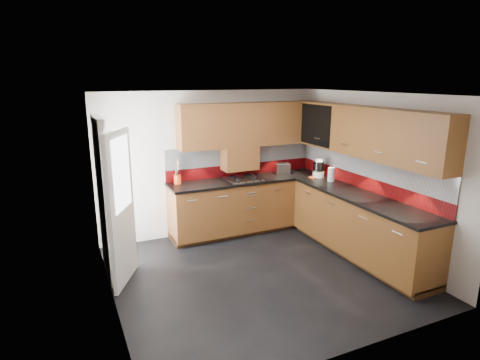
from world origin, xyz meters
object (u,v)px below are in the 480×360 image
gas_hob (244,179)px  utensil_pot (177,178)px  toaster (282,169)px  food_processor (319,169)px

gas_hob → utensil_pot: 1.11m
utensil_pot → toaster: 1.90m
utensil_pot → food_processor: bearing=-14.3°
utensil_pot → toaster: (1.90, -0.08, -0.01)m
toaster → food_processor: (0.42, -0.51, 0.06)m
toaster → food_processor: food_processor is taller
utensil_pot → food_processor: size_ratio=1.30×
gas_hob → food_processor: size_ratio=1.79×
utensil_pot → gas_hob: bearing=-10.4°
gas_hob → food_processor: food_processor is taller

